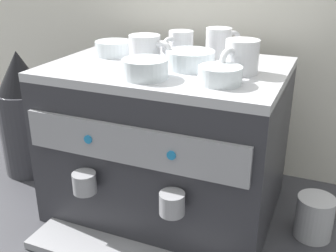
# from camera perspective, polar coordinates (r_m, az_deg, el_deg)

# --- Properties ---
(ground_plane) EXTENTS (4.00, 4.00, 0.00)m
(ground_plane) POSITION_cam_1_polar(r_m,az_deg,el_deg) (1.21, 0.00, -10.88)
(ground_plane) COLOR #38383D
(tiled_backsplash_wall) EXTENTS (2.80, 0.03, 1.08)m
(tiled_backsplash_wall) POSITION_cam_1_polar(r_m,az_deg,el_deg) (1.32, 5.76, 17.06)
(tiled_backsplash_wall) COLOR silver
(tiled_backsplash_wall) RESTS_ON ground_plane
(espresso_machine) EXTENTS (0.58, 0.53, 0.41)m
(espresso_machine) POSITION_cam_1_polar(r_m,az_deg,el_deg) (1.10, -0.10, -2.08)
(espresso_machine) COLOR #2D2D33
(espresso_machine) RESTS_ON ground_plane
(ceramic_cup_0) EXTENTS (0.12, 0.08, 0.07)m
(ceramic_cup_0) POSITION_cam_1_polar(r_m,az_deg,el_deg) (1.04, -3.07, 10.65)
(ceramic_cup_0) COLOR white
(ceramic_cup_0) RESTS_ON espresso_machine
(ceramic_cup_1) EXTENTS (0.08, 0.12, 0.08)m
(ceramic_cup_1) POSITION_cam_1_polar(r_m,az_deg,el_deg) (0.96, 10.15, 9.51)
(ceramic_cup_1) COLOR white
(ceramic_cup_1) RESTS_ON espresso_machine
(ceramic_cup_2) EXTENTS (0.07, 0.10, 0.07)m
(ceramic_cup_2) POSITION_cam_1_polar(r_m,az_deg,el_deg) (1.10, 1.80, 11.35)
(ceramic_cup_2) COLOR white
(ceramic_cup_2) RESTS_ON espresso_machine
(ceramic_cup_3) EXTENTS (0.09, 0.10, 0.08)m
(ceramic_cup_3) POSITION_cam_1_polar(r_m,az_deg,el_deg) (1.12, 7.27, 11.55)
(ceramic_cup_3) COLOR white
(ceramic_cup_3) RESTS_ON espresso_machine
(ceramic_bowl_0) EXTENTS (0.12, 0.12, 0.04)m
(ceramic_bowl_0) POSITION_cam_1_polar(r_m,az_deg,el_deg) (1.00, 3.12, 9.23)
(ceramic_bowl_0) COLOR silver
(ceramic_bowl_0) RESTS_ON espresso_machine
(ceramic_bowl_1) EXTENTS (0.10, 0.10, 0.04)m
(ceramic_bowl_1) POSITION_cam_1_polar(r_m,az_deg,el_deg) (1.14, -7.61, 10.70)
(ceramic_bowl_1) COLOR silver
(ceramic_bowl_1) RESTS_ON espresso_machine
(ceramic_bowl_2) EXTENTS (0.10, 0.10, 0.04)m
(ceramic_bowl_2) POSITION_cam_1_polar(r_m,az_deg,el_deg) (0.91, -3.15, 7.97)
(ceramic_bowl_2) COLOR silver
(ceramic_bowl_2) RESTS_ON espresso_machine
(ceramic_bowl_3) EXTENTS (0.09, 0.09, 0.04)m
(ceramic_bowl_3) POSITION_cam_1_polar(r_m,az_deg,el_deg) (0.88, 7.30, 7.04)
(ceramic_bowl_3) COLOR silver
(ceramic_bowl_3) RESTS_ON espresso_machine
(coffee_grinder) EXTENTS (0.17, 0.17, 0.40)m
(coffee_grinder) POSITION_cam_1_polar(r_m,az_deg,el_deg) (1.39, -19.40, 1.27)
(coffee_grinder) COLOR #333338
(coffee_grinder) RESTS_ON ground_plane
(milk_pitcher) EXTENTS (0.09, 0.09, 0.11)m
(milk_pitcher) POSITION_cam_1_polar(r_m,az_deg,el_deg) (1.12, 19.81, -11.92)
(milk_pitcher) COLOR #B7B7BC
(milk_pitcher) RESTS_ON ground_plane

